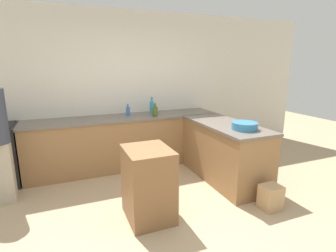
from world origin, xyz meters
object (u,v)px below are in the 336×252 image
at_px(water_bottle_blue, 128,111).
at_px(dish_soap_bottle, 152,107).
at_px(mixing_bowl, 245,126).
at_px(olive_oil_bottle, 155,111).
at_px(island_table, 148,184).
at_px(paper_bag, 271,197).

relative_size(water_bottle_blue, dish_soap_bottle, 0.68).
bearing_deg(mixing_bowl, dish_soap_bottle, 116.65).
bearing_deg(water_bottle_blue, olive_oil_bottle, -28.93).
distance_m(island_table, water_bottle_blue, 1.83).
bearing_deg(water_bottle_blue, mixing_bowl, -51.40).
distance_m(mixing_bowl, dish_soap_bottle, 1.79).
distance_m(island_table, mixing_bowl, 1.56).
xyz_separation_m(mixing_bowl, paper_bag, (0.01, -0.57, -0.80)).
bearing_deg(island_table, olive_oil_bottle, 67.46).
relative_size(water_bottle_blue, paper_bag, 0.66).
bearing_deg(water_bottle_blue, paper_bag, -59.42).
bearing_deg(mixing_bowl, paper_bag, -88.64).
distance_m(island_table, dish_soap_bottle, 1.97).
distance_m(island_table, olive_oil_bottle, 1.72).
bearing_deg(olive_oil_bottle, water_bottle_blue, 151.07).
distance_m(water_bottle_blue, olive_oil_bottle, 0.48).
distance_m(mixing_bowl, water_bottle_blue, 2.01).
relative_size(island_table, paper_bag, 2.73).
xyz_separation_m(mixing_bowl, olive_oil_bottle, (-0.83, 1.34, 0.04)).
distance_m(dish_soap_bottle, paper_bag, 2.48).
relative_size(water_bottle_blue, olive_oil_bottle, 0.91).
relative_size(island_table, dish_soap_bottle, 2.81).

